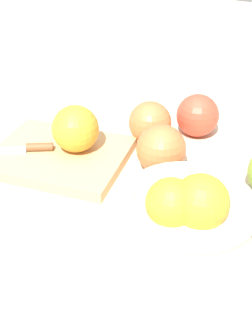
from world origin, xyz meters
TOP-DOWN VIEW (x-y plane):
  - ground_plane at (0.00, 0.00)m, footprint 2.40×2.40m
  - bowl at (-0.12, 0.14)m, footprint 0.19×0.19m
  - cutting_board at (0.13, 0.08)m, footprint 0.25×0.21m
  - orange_on_board at (0.11, 0.06)m, footprint 0.08×0.08m
  - knife at (0.19, 0.11)m, footprint 0.14×0.10m
  - apple_front_left at (-0.04, -0.12)m, footprint 0.08×0.08m
  - apple_mid_center at (-0.03, 0.02)m, footprint 0.08×0.08m
  - apple_front_center at (0.03, -0.06)m, footprint 0.08×0.08m

SIDE VIEW (x-z plane):
  - ground_plane at x=0.00m, z-range 0.00..0.00m
  - cutting_board at x=0.13m, z-range 0.00..0.02m
  - knife at x=0.19m, z-range 0.02..0.03m
  - apple_front_center at x=0.03m, z-range 0.00..0.08m
  - bowl at x=-0.12m, z-range -0.01..0.09m
  - apple_front_left at x=-0.04m, z-range 0.00..0.08m
  - apple_mid_center at x=-0.03m, z-range 0.00..0.08m
  - orange_on_board at x=0.11m, z-range 0.02..0.10m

